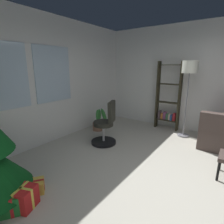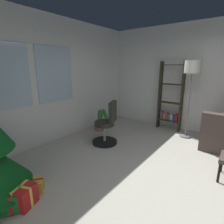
{
  "view_description": "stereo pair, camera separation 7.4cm",
  "coord_description": "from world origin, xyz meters",
  "px_view_note": "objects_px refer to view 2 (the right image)",
  "views": [
    {
      "loc": [
        -2.38,
        -0.56,
        1.7
      ],
      "look_at": [
        -0.08,
        1.08,
        0.97
      ],
      "focal_mm": 28.52,
      "sensor_mm": 36.0,
      "label": 1
    },
    {
      "loc": [
        -2.34,
        -0.62,
        1.7
      ],
      "look_at": [
        -0.08,
        1.08,
        0.97
      ],
      "focal_mm": 28.52,
      "sensor_mm": 36.0,
      "label": 2
    }
  ],
  "objects_px": {
    "gift_box_gold": "(31,186)",
    "gift_box_red": "(21,196)",
    "gift_box_green": "(12,202)",
    "bookshelf": "(170,100)",
    "potted_plant": "(101,122)",
    "floor_lamp": "(192,73)",
    "office_chair": "(107,127)"
  },
  "relations": [
    {
      "from": "gift_box_gold",
      "to": "potted_plant",
      "type": "bearing_deg",
      "value": 18.97
    },
    {
      "from": "gift_box_green",
      "to": "gift_box_gold",
      "type": "bearing_deg",
      "value": 24.25
    },
    {
      "from": "gift_box_red",
      "to": "gift_box_green",
      "type": "bearing_deg",
      "value": 179.36
    },
    {
      "from": "floor_lamp",
      "to": "potted_plant",
      "type": "bearing_deg",
      "value": 114.39
    },
    {
      "from": "gift_box_gold",
      "to": "office_chair",
      "type": "distance_m",
      "value": 1.93
    },
    {
      "from": "gift_box_red",
      "to": "potted_plant",
      "type": "relative_size",
      "value": 0.59
    },
    {
      "from": "office_chair",
      "to": "bookshelf",
      "type": "relative_size",
      "value": 0.53
    },
    {
      "from": "gift_box_gold",
      "to": "floor_lamp",
      "type": "bearing_deg",
      "value": -18.65
    },
    {
      "from": "gift_box_green",
      "to": "bookshelf",
      "type": "distance_m",
      "value": 4.11
    },
    {
      "from": "gift_box_gold",
      "to": "office_chair",
      "type": "height_order",
      "value": "office_chair"
    },
    {
      "from": "potted_plant",
      "to": "gift_box_green",
      "type": "bearing_deg",
      "value": -160.41
    },
    {
      "from": "gift_box_red",
      "to": "gift_box_gold",
      "type": "distance_m",
      "value": 0.26
    },
    {
      "from": "office_chair",
      "to": "gift_box_red",
      "type": "bearing_deg",
      "value": -171.69
    },
    {
      "from": "bookshelf",
      "to": "floor_lamp",
      "type": "distance_m",
      "value": 0.98
    },
    {
      "from": "gift_box_green",
      "to": "floor_lamp",
      "type": "relative_size",
      "value": 0.19
    },
    {
      "from": "gift_box_red",
      "to": "gift_box_gold",
      "type": "height_order",
      "value": "gift_box_red"
    },
    {
      "from": "gift_box_green",
      "to": "gift_box_gold",
      "type": "distance_m",
      "value": 0.35
    },
    {
      "from": "gift_box_red",
      "to": "gift_box_gold",
      "type": "relative_size",
      "value": 1.0
    },
    {
      "from": "gift_box_gold",
      "to": "bookshelf",
      "type": "distance_m",
      "value": 3.82
    },
    {
      "from": "gift_box_red",
      "to": "floor_lamp",
      "type": "bearing_deg",
      "value": -15.52
    },
    {
      "from": "gift_box_gold",
      "to": "gift_box_red",
      "type": "bearing_deg",
      "value": -145.29
    },
    {
      "from": "gift_box_red",
      "to": "bookshelf",
      "type": "xyz_separation_m",
      "value": [
        3.91,
        -0.45,
        0.68
      ]
    },
    {
      "from": "gift_box_red",
      "to": "potted_plant",
      "type": "distance_m",
      "value": 2.88
    },
    {
      "from": "office_chair",
      "to": "gift_box_green",
      "type": "bearing_deg",
      "value": -172.13
    },
    {
      "from": "gift_box_gold",
      "to": "bookshelf",
      "type": "relative_size",
      "value": 0.21
    },
    {
      "from": "gift_box_green",
      "to": "potted_plant",
      "type": "xyz_separation_m",
      "value": [
        2.81,
        1.0,
        0.11
      ]
    },
    {
      "from": "office_chair",
      "to": "potted_plant",
      "type": "bearing_deg",
      "value": 49.38
    },
    {
      "from": "bookshelf",
      "to": "potted_plant",
      "type": "bearing_deg",
      "value": 129.93
    },
    {
      "from": "gift_box_red",
      "to": "floor_lamp",
      "type": "xyz_separation_m",
      "value": [
        3.61,
        -1.0,
        1.43
      ]
    },
    {
      "from": "floor_lamp",
      "to": "bookshelf",
      "type": "bearing_deg",
      "value": 60.95
    },
    {
      "from": "floor_lamp",
      "to": "potted_plant",
      "type": "relative_size",
      "value": 2.8
    },
    {
      "from": "gift_box_red",
      "to": "gift_box_green",
      "type": "xyz_separation_m",
      "value": [
        -0.11,
        0.0,
        -0.02
      ]
    }
  ]
}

